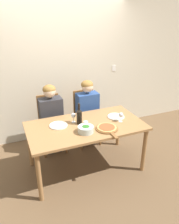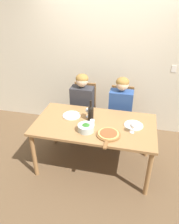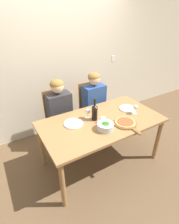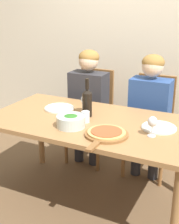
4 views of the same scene
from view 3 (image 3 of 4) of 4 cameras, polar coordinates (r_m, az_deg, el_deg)
ground_plane at (r=2.95m, az=3.45°, el=-15.45°), size 40.00×40.00×0.00m
back_wall at (r=3.26m, az=-8.67°, el=16.47°), size 10.00×0.06×2.70m
dining_table at (r=2.50m, az=3.93°, el=-4.35°), size 1.71×0.92×0.77m
chair_left at (r=3.04m, az=-10.18°, el=-1.64°), size 0.42×0.42×1.00m
chair_right at (r=3.28m, az=0.50°, el=1.44°), size 0.42×0.42×1.00m
person_woman at (r=2.83m, az=-9.68°, el=0.98°), size 0.47×0.51×1.23m
person_man at (r=3.09m, az=1.65°, el=4.04°), size 0.47×0.51×1.23m
wine_bottle at (r=2.41m, az=1.68°, el=0.04°), size 0.08×0.08×0.32m
broccoli_bowl at (r=2.26m, az=5.21°, el=-4.67°), size 0.22×0.22×0.10m
dinner_plate_left at (r=2.38m, az=-5.32°, el=-3.72°), size 0.27×0.27×0.02m
dinner_plate_right at (r=2.80m, az=12.36°, el=1.15°), size 0.27×0.27×0.02m
pizza_on_board at (r=2.42m, az=11.68°, el=-3.49°), size 0.32×0.46×0.04m
wine_glass_left at (r=2.45m, az=-0.61°, el=0.07°), size 0.07×0.07×0.15m
wine_glass_right at (r=2.64m, az=14.79°, el=1.38°), size 0.07×0.07×0.15m
water_tumbler at (r=2.38m, az=4.38°, el=-2.68°), size 0.07×0.07×0.09m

